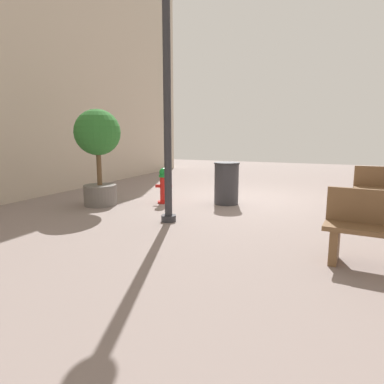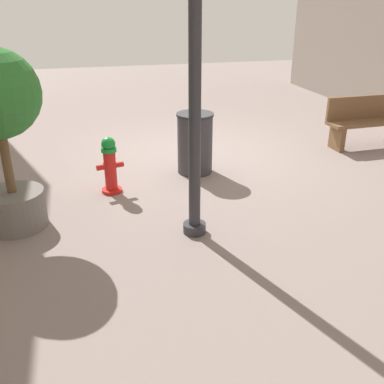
% 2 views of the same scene
% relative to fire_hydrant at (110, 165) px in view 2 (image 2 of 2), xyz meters
% --- Properties ---
extents(ground_plane, '(23.40, 23.40, 0.00)m').
position_rel_fire_hydrant_xyz_m(ground_plane, '(-1.62, -1.28, -0.42)').
color(ground_plane, gray).
extents(fire_hydrant, '(0.41, 0.37, 0.85)m').
position_rel_fire_hydrant_xyz_m(fire_hydrant, '(0.00, 0.00, 0.00)').
color(fire_hydrant, red).
rests_on(fire_hydrant, ground_plane).
extents(bench_near, '(1.63, 0.49, 0.95)m').
position_rel_fire_hydrant_xyz_m(bench_near, '(-4.95, -1.01, 0.07)').
color(bench_near, brown).
rests_on(bench_near, ground_plane).
extents(trash_bin, '(0.59, 0.59, 0.98)m').
position_rel_fire_hydrant_xyz_m(trash_bin, '(-1.41, -0.48, 0.07)').
color(trash_bin, '#38383D').
rests_on(trash_bin, ground_plane).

